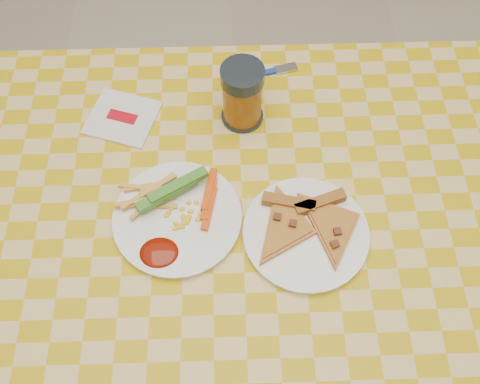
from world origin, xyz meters
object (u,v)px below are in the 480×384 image
plate_left (178,218)px  plate_right (306,234)px  table (243,251)px  drink_glass (242,95)px

plate_left → plate_right: bearing=-9.4°
table → plate_right: 0.13m
plate_right → table: bearing=176.7°
table → plate_right: (0.11, -0.01, 0.08)m
plate_right → plate_left: bearing=170.6°
table → drink_glass: 0.29m
table → drink_glass: size_ratio=9.67×
plate_right → drink_glass: 0.28m
plate_left → drink_glass: bearing=61.6°
table → plate_left: bearing=165.0°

